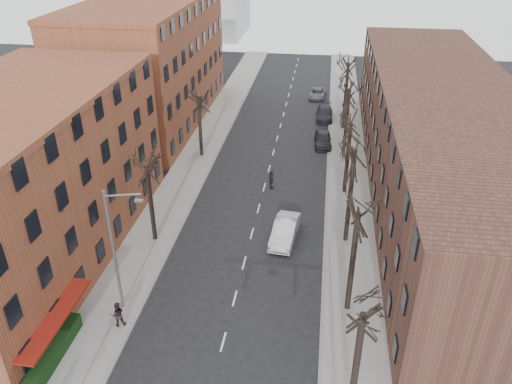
% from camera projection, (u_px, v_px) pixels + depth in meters
% --- Properties ---
extents(sidewalk_left, '(4.00, 90.00, 0.15)m').
position_uv_depth(sidewalk_left, '(200.00, 151.00, 54.94)').
color(sidewalk_left, gray).
rests_on(sidewalk_left, ground).
extents(sidewalk_right, '(4.00, 90.00, 0.15)m').
position_uv_depth(sidewalk_right, '(347.00, 160.00, 52.98)').
color(sidewalk_right, gray).
rests_on(sidewalk_right, ground).
extents(building_left_near, '(12.00, 26.00, 12.00)m').
position_uv_depth(building_left_near, '(21.00, 185.00, 35.76)').
color(building_left_near, brown).
rests_on(building_left_near, ground).
extents(building_left_far, '(12.00, 28.00, 14.00)m').
position_uv_depth(building_left_far, '(150.00, 64.00, 60.29)').
color(building_left_far, brown).
rests_on(building_left_far, ground).
extents(building_right, '(12.00, 50.00, 10.00)m').
position_uv_depth(building_right, '(442.00, 140.00, 45.27)').
color(building_right, '#513326').
rests_on(building_right, ground).
extents(awning_left, '(1.20, 7.00, 0.15)m').
position_uv_depth(awning_left, '(64.00, 350.00, 30.13)').
color(awning_left, maroon).
rests_on(awning_left, ground).
extents(hedge, '(0.80, 6.00, 1.00)m').
position_uv_depth(hedge, '(52.00, 355.00, 28.96)').
color(hedge, '#163713').
rests_on(hedge, sidewalk_left).
extents(tree_right_b, '(5.20, 5.20, 10.80)m').
position_uv_depth(tree_right_b, '(347.00, 309.00, 33.22)').
color(tree_right_b, black).
rests_on(tree_right_b, ground).
extents(tree_right_c, '(5.20, 5.20, 11.60)m').
position_uv_depth(tree_right_c, '(345.00, 241.00, 40.12)').
color(tree_right_c, black).
rests_on(tree_right_c, ground).
extents(tree_right_d, '(5.20, 5.20, 10.00)m').
position_uv_depth(tree_right_d, '(344.00, 193.00, 47.03)').
color(tree_right_d, black).
rests_on(tree_right_d, ground).
extents(tree_right_e, '(5.20, 5.20, 10.80)m').
position_uv_depth(tree_right_e, '(343.00, 157.00, 53.93)').
color(tree_right_e, black).
rests_on(tree_right_e, ground).
extents(tree_right_f, '(5.20, 5.20, 11.60)m').
position_uv_depth(tree_right_f, '(342.00, 129.00, 60.83)').
color(tree_right_f, black).
rests_on(tree_right_f, ground).
extents(tree_left_a, '(5.20, 5.20, 9.50)m').
position_uv_depth(tree_left_a, '(155.00, 240.00, 40.26)').
color(tree_left_a, black).
rests_on(tree_left_a, ground).
extents(tree_left_b, '(5.20, 5.20, 9.50)m').
position_uv_depth(tree_left_b, '(202.00, 156.00, 54.07)').
color(tree_left_b, black).
rests_on(tree_left_b, ground).
extents(streetlight, '(2.45, 0.22, 9.03)m').
position_uv_depth(streetlight, '(116.00, 247.00, 30.83)').
color(streetlight, slate).
rests_on(streetlight, ground).
extents(silver_sedan, '(2.26, 5.20, 1.66)m').
position_uv_depth(silver_sedan, '(285.00, 231.00, 39.91)').
color(silver_sedan, silver).
rests_on(silver_sedan, ground).
extents(parked_car_near, '(2.14, 4.68, 1.56)m').
position_uv_depth(parked_car_near, '(323.00, 139.00, 56.19)').
color(parked_car_near, black).
rests_on(parked_car_near, ground).
extents(parked_car_mid, '(2.12, 5.06, 1.46)m').
position_uv_depth(parked_car_mid, '(325.00, 113.00, 63.41)').
color(parked_car_mid, black).
rests_on(parked_car_mid, ground).
extents(parked_car_far, '(2.45, 4.71, 1.27)m').
position_uv_depth(parked_car_far, '(317.00, 93.00, 70.76)').
color(parked_car_far, '#54555B').
rests_on(parked_car_far, ground).
extents(pedestrian_b, '(1.06, 0.96, 1.76)m').
position_uv_depth(pedestrian_b, '(118.00, 314.00, 31.34)').
color(pedestrian_b, black).
rests_on(pedestrian_b, sidewalk_left).
extents(pedestrian_crossing, '(0.86, 1.18, 1.86)m').
position_uv_depth(pedestrian_crossing, '(271.00, 180.00, 47.28)').
color(pedestrian_crossing, black).
rests_on(pedestrian_crossing, ground).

